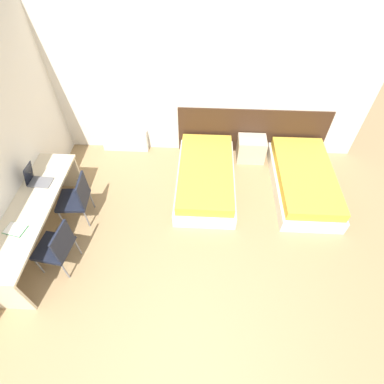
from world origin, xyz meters
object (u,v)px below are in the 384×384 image
(bed_near_door, at_px, (303,181))
(chair_near_laptop, at_px, (76,198))
(bed_near_window, at_px, (206,177))
(nightstand, at_px, (251,149))
(laptop, at_px, (36,179))
(chair_near_notebook, at_px, (57,246))

(bed_near_door, height_order, chair_near_laptop, chair_near_laptop)
(bed_near_window, xyz_separation_m, nightstand, (0.84, 0.75, 0.03))
(laptop, bearing_deg, chair_near_notebook, -57.53)
(bed_near_door, relative_size, chair_near_laptop, 2.22)
(bed_near_door, bearing_deg, chair_near_notebook, -155.55)
(bed_near_window, relative_size, chair_near_notebook, 2.22)
(chair_near_notebook, xyz_separation_m, laptop, (-0.50, 0.90, 0.33))
(bed_near_window, height_order, bed_near_door, same)
(chair_near_notebook, height_order, laptop, laptop)
(bed_near_window, distance_m, nightstand, 1.13)
(bed_near_door, xyz_separation_m, nightstand, (-0.84, 0.75, 0.03))
(nightstand, relative_size, laptop, 1.53)
(bed_near_door, distance_m, nightstand, 1.13)
(chair_near_laptop, bearing_deg, laptop, 170.21)
(nightstand, bearing_deg, chair_near_laptop, -150.85)
(nightstand, relative_size, chair_near_notebook, 0.61)
(bed_near_window, height_order, nightstand, nightstand)
(bed_near_window, xyz_separation_m, bed_near_door, (1.68, 0.00, 0.00))
(nightstand, distance_m, chair_near_laptop, 3.20)
(bed_near_window, bearing_deg, chair_near_laptop, -157.62)
(bed_near_door, xyz_separation_m, laptop, (-4.13, -0.75, 0.59))
(nightstand, bearing_deg, laptop, -155.43)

